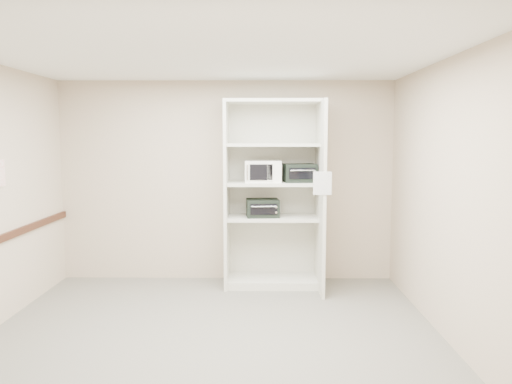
{
  "coord_description": "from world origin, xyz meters",
  "views": [
    {
      "loc": [
        0.47,
        -4.75,
        1.94
      ],
      "look_at": [
        0.41,
        1.45,
        1.26
      ],
      "focal_mm": 35.0,
      "sensor_mm": 36.0,
      "label": 1
    }
  ],
  "objects_px": {
    "shelving_unit": "(276,200)",
    "toaster_oven_upper": "(300,173)",
    "toaster_oven_lower": "(263,208)",
    "microwave": "(262,171)"
  },
  "relations": [
    {
      "from": "microwave",
      "to": "toaster_oven_upper",
      "type": "distance_m",
      "value": 0.48
    },
    {
      "from": "microwave",
      "to": "toaster_oven_lower",
      "type": "height_order",
      "value": "microwave"
    },
    {
      "from": "toaster_oven_lower",
      "to": "shelving_unit",
      "type": "bearing_deg",
      "value": 12.79
    },
    {
      "from": "shelving_unit",
      "to": "toaster_oven_upper",
      "type": "bearing_deg",
      "value": -5.32
    },
    {
      "from": "toaster_oven_upper",
      "to": "shelving_unit",
      "type": "bearing_deg",
      "value": 167.85
    },
    {
      "from": "microwave",
      "to": "toaster_oven_lower",
      "type": "bearing_deg",
      "value": -88.76
    },
    {
      "from": "microwave",
      "to": "toaster_oven_upper",
      "type": "xyz_separation_m",
      "value": [
        0.48,
        -0.01,
        -0.02
      ]
    },
    {
      "from": "toaster_oven_upper",
      "to": "toaster_oven_lower",
      "type": "xyz_separation_m",
      "value": [
        -0.48,
        -0.03,
        -0.45
      ]
    },
    {
      "from": "toaster_oven_upper",
      "to": "toaster_oven_lower",
      "type": "height_order",
      "value": "toaster_oven_upper"
    },
    {
      "from": "microwave",
      "to": "toaster_oven_lower",
      "type": "distance_m",
      "value": 0.48
    }
  ]
}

